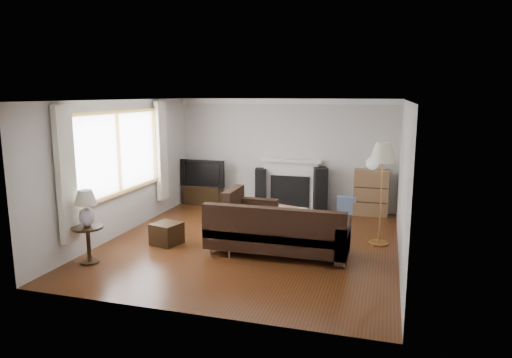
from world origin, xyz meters
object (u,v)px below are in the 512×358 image
(sectional_sofa, at_px, (277,230))
(floor_lamp, at_px, (381,194))
(coffee_table, at_px, (292,219))
(side_table, at_px, (89,245))
(bookshelf, at_px, (371,193))
(tv_stand, at_px, (203,195))

(sectional_sofa, distance_m, floor_lamp, 1.94)
(coffee_table, bearing_deg, side_table, -116.41)
(bookshelf, bearing_deg, floor_lamp, -83.43)
(bookshelf, xyz_separation_m, coffee_table, (-1.44, -1.48, -0.31))
(sectional_sofa, bearing_deg, bookshelf, 65.02)
(tv_stand, distance_m, coffee_table, 2.86)
(side_table, bearing_deg, coffee_table, 45.35)
(sectional_sofa, bearing_deg, side_table, -155.85)
(tv_stand, distance_m, floor_lamp, 4.61)
(bookshelf, distance_m, side_table, 5.84)
(bookshelf, xyz_separation_m, sectional_sofa, (-1.37, -2.94, -0.10))
(sectional_sofa, bearing_deg, floor_lamp, 31.61)
(sectional_sofa, xyz_separation_m, floor_lamp, (1.60, 0.98, 0.49))
(sectional_sofa, distance_m, coffee_table, 1.48)
(bookshelf, xyz_separation_m, floor_lamp, (0.23, -1.96, 0.39))
(coffee_table, bearing_deg, floor_lamp, 2.01)
(tv_stand, relative_size, floor_lamp, 0.50)
(bookshelf, distance_m, floor_lamp, 2.01)
(sectional_sofa, relative_size, floor_lamp, 1.39)
(tv_stand, xyz_separation_m, side_table, (-0.19, -4.13, 0.07))
(coffee_table, bearing_deg, tv_stand, 167.86)
(tv_stand, bearing_deg, floor_lamp, -25.04)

